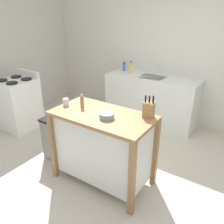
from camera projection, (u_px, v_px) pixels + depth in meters
name	position (u px, v px, depth m)	size (l,w,h in m)	color
ground_plane	(115.00, 177.00, 2.98)	(6.54, 6.54, 0.00)	#BCB29E
wall_back	(180.00, 53.00, 4.07)	(5.54, 0.10, 2.60)	beige
wall_left	(16.00, 49.00, 4.43)	(0.10, 2.72, 2.60)	beige
kitchen_island	(103.00, 145.00, 2.75)	(1.17, 0.62, 0.92)	olive
knife_block	(149.00, 109.00, 2.47)	(0.11, 0.09, 0.25)	#9E7042
bowl_ceramic_wide	(107.00, 115.00, 2.47)	(0.16, 0.16, 0.06)	gray
drinking_cup	(66.00, 102.00, 2.80)	(0.07, 0.07, 0.09)	silver
pepper_grinder	(82.00, 101.00, 2.73)	(0.04, 0.04, 0.17)	#9E7042
trash_bin	(57.00, 139.00, 3.26)	(0.36, 0.28, 0.63)	slate
sink_counter	(151.00, 100.00, 4.32)	(1.69, 0.60, 0.89)	silver
sink_faucet	(156.00, 69.00, 4.21)	(0.02, 0.02, 0.22)	#B7BCC1
bottle_dish_soap	(131.00, 68.00, 4.29)	(0.05, 0.05, 0.24)	yellow
bottle_hand_soap	(124.00, 67.00, 4.52)	(0.06, 0.06, 0.18)	blue
stove	(19.00, 104.00, 4.11)	(0.60, 0.60, 1.01)	white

